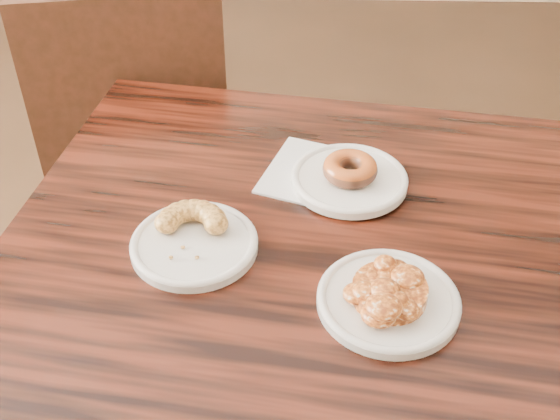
{
  "coord_description": "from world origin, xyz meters",
  "views": [
    {
      "loc": [
        -0.03,
        -0.86,
        1.4
      ],
      "look_at": [
        -0.05,
        -0.14,
        0.8
      ],
      "focal_mm": 45.0,
      "sensor_mm": 36.0,
      "label": 1
    }
  ],
  "objects_px": {
    "chair_far": "(143,148)",
    "cruller_fragment": "(193,233)",
    "glazed_donut": "(350,169)",
    "apple_fritter": "(390,289)"
  },
  "relations": [
    {
      "from": "chair_far",
      "to": "cruller_fragment",
      "type": "height_order",
      "value": "chair_far"
    },
    {
      "from": "chair_far",
      "to": "glazed_donut",
      "type": "height_order",
      "value": "chair_far"
    },
    {
      "from": "chair_far",
      "to": "glazed_donut",
      "type": "relative_size",
      "value": 10.9
    },
    {
      "from": "apple_fritter",
      "to": "cruller_fragment",
      "type": "xyz_separation_m",
      "value": [
        -0.25,
        0.1,
        0.0
      ]
    },
    {
      "from": "chair_far",
      "to": "cruller_fragment",
      "type": "bearing_deg",
      "value": 98.36
    },
    {
      "from": "cruller_fragment",
      "to": "glazed_donut",
      "type": "bearing_deg",
      "value": 34.46
    },
    {
      "from": "glazed_donut",
      "to": "apple_fritter",
      "type": "xyz_separation_m",
      "value": [
        0.04,
        -0.25,
        -0.0
      ]
    },
    {
      "from": "glazed_donut",
      "to": "apple_fritter",
      "type": "bearing_deg",
      "value": -81.25
    },
    {
      "from": "chair_far",
      "to": "apple_fritter",
      "type": "relative_size",
      "value": 6.84
    },
    {
      "from": "chair_far",
      "to": "apple_fritter",
      "type": "distance_m",
      "value": 0.97
    }
  ]
}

